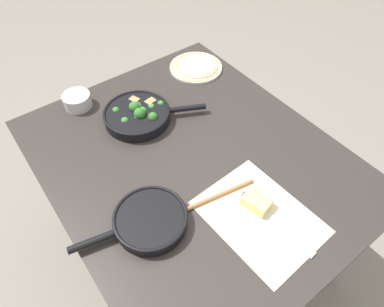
# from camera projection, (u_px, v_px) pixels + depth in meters

# --- Properties ---
(ground_plane) EXTENTS (14.00, 14.00, 0.00)m
(ground_plane) POSITION_uv_depth(u_px,v_px,m) (192.00, 243.00, 1.85)
(ground_plane) COLOR slate
(dining_table_red) EXTENTS (1.24, 1.02, 0.72)m
(dining_table_red) POSITION_uv_depth(u_px,v_px,m) (192.00, 168.00, 1.36)
(dining_table_red) COLOR #2D2826
(dining_table_red) RESTS_ON ground_plane
(skillet_broccoli) EXTENTS (0.28, 0.40, 0.08)m
(skillet_broccoli) POSITION_uv_depth(u_px,v_px,m) (139.00, 114.00, 1.42)
(skillet_broccoli) COLOR black
(skillet_broccoli) RESTS_ON dining_table_red
(skillet_eggs) EXTENTS (0.24, 0.38, 0.05)m
(skillet_eggs) POSITION_uv_depth(u_px,v_px,m) (149.00, 220.00, 1.10)
(skillet_eggs) COLOR black
(skillet_eggs) RESTS_ON dining_table_red
(wooden_spoon) EXTENTS (0.10, 0.41, 0.02)m
(wooden_spoon) POSITION_uv_depth(u_px,v_px,m) (189.00, 208.00, 1.15)
(wooden_spoon) COLOR #996B42
(wooden_spoon) RESTS_ON dining_table_red
(parchment_sheet) EXTENTS (0.40, 0.31, 0.00)m
(parchment_sheet) POSITION_uv_depth(u_px,v_px,m) (259.00, 217.00, 1.13)
(parchment_sheet) COLOR beige
(parchment_sheet) RESTS_ON dining_table_red
(grater_knife) EXTENTS (0.29, 0.05, 0.02)m
(grater_knife) POSITION_uv_depth(u_px,v_px,m) (266.00, 214.00, 1.13)
(grater_knife) COLOR silver
(grater_knife) RESTS_ON dining_table_red
(cheese_block) EXTENTS (0.10, 0.09, 0.04)m
(cheese_block) POSITION_uv_depth(u_px,v_px,m) (257.00, 202.00, 1.15)
(cheese_block) COLOR #EFD67A
(cheese_block) RESTS_ON dining_table_red
(dinner_plate_stack) EXTENTS (0.25, 0.25, 0.03)m
(dinner_plate_stack) POSITION_uv_depth(u_px,v_px,m) (196.00, 66.00, 1.67)
(dinner_plate_stack) COLOR white
(dinner_plate_stack) RESTS_ON dining_table_red
(prep_bowl_steel) EXTENTS (0.12, 0.12, 0.06)m
(prep_bowl_steel) POSITION_uv_depth(u_px,v_px,m) (77.00, 101.00, 1.47)
(prep_bowl_steel) COLOR #B7B7BC
(prep_bowl_steel) RESTS_ON dining_table_red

